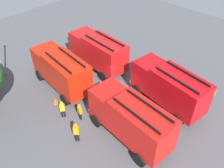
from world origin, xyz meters
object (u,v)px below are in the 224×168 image
Objects in this scene: fire_truck_0 at (169,86)px; firefighter_1 at (80,112)px; firefighter_2 at (212,94)px; fire_truck_1 at (98,51)px; traffic_cone_2 at (100,47)px; firefighter_0 at (76,132)px; firefighter_4 at (71,37)px; traffic_cone_1 at (55,101)px; fire_truck_3 at (61,70)px; traffic_cone_0 at (150,71)px; firefighter_3 at (63,109)px; fire_truck_2 at (130,118)px.

fire_truck_0 reaches higher than firefighter_1.
fire_truck_1 is at bearing -68.48° from firefighter_2.
firefighter_2 is 14.35m from traffic_cone_2.
firefighter_4 is at bearing -172.23° from firefighter_0.
firefighter_4 reaches higher than firefighter_2.
fire_truck_0 is at bearing -168.07° from firefighter_4.
firefighter_2 is 2.63× the size of traffic_cone_1.
traffic_cone_1 is (-7.69, 7.99, -0.62)m from firefighter_4.
firefighter_0 is (2.67, 8.36, -1.11)m from fire_truck_0.
traffic_cone_2 is at bearing -64.99° from fire_truck_3.
firefighter_3 is at bearing 80.64° from traffic_cone_0.
fire_truck_1 is at bearing -134.09° from firefighter_1.
traffic_cone_1 is at bearing -151.37° from firefighter_0.
firefighter_0 is 2.46× the size of traffic_cone_0.
firefighter_2 is at bearing -139.57° from fire_truck_3.
firefighter_0 reaches higher than firefighter_2.
fire_truck_2 reaches higher than firefighter_1.
firefighter_0 is (-6.07, 8.14, -1.11)m from fire_truck_1.
fire_truck_2 is at bearing -175.78° from fire_truck_3.
traffic_cone_0 reaches higher than traffic_cone_2.
fire_truck_3 is 14.23m from firefighter_2.
firefighter_2 is 18.06m from firefighter_4.
fire_truck_3 is at bearing 93.25° from fire_truck_1.
fire_truck_3 is 4.62× the size of firefighter_1.
firefighter_2 is 13.49m from firefighter_3.
firefighter_4 is (10.85, -7.67, 0.04)m from firefighter_1.
fire_truck_3 is 7.06m from firefighter_0.
traffic_cone_0 is at bearing -155.86° from firefighter_4.
firefighter_1 is at bearing 87.38° from traffic_cone_0.
fire_truck_0 reaches higher than traffic_cone_0.
fire_truck_2 is (-8.76, 5.01, 0.00)m from fire_truck_1.
fire_truck_1 reaches higher than firefighter_0.
firefighter_0 is 14.13m from traffic_cone_2.
traffic_cone_2 is at bearing -41.70° from fire_truck_1.
firefighter_2 reaches higher than traffic_cone_0.
firefighter_2 is at bearing -178.14° from traffic_cone_2.
fire_truck_0 and fire_truck_1 have the same top height.
firefighter_3 reaches higher than firefighter_1.
fire_truck_0 is 4.06× the size of firefighter_0.
traffic_cone_1 is (4.76, -1.37, -0.73)m from firefighter_0.
firefighter_4 is (15.14, -6.22, -1.22)m from fire_truck_2.
firefighter_3 is at bearing 148.26° from fire_truck_3.
firefighter_0 is 15.58m from firefighter_4.
firefighter_4 reaches higher than traffic_cone_2.
traffic_cone_0 is (3.86, -7.89, -1.78)m from fire_truck_2.
traffic_cone_0 is (1.17, -11.03, -0.67)m from firefighter_0.
traffic_cone_2 is (6.00, -10.15, -0.65)m from firefighter_3.
fire_truck_0 is 11.96m from traffic_cone_2.
traffic_cone_1 is at bearing 69.61° from traffic_cone_0.
traffic_cone_2 is at bearing -66.96° from traffic_cone_1.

